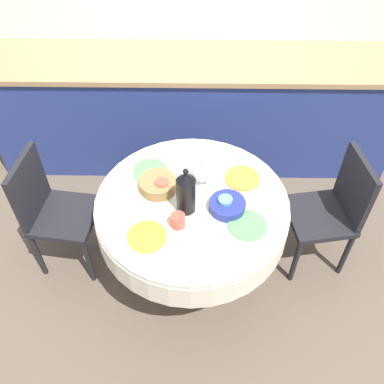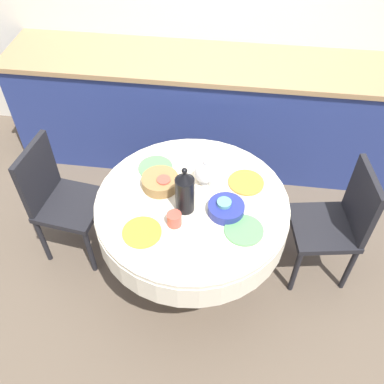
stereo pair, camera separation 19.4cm
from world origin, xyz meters
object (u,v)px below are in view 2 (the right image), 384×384
coffee_carafe (185,192)px  teapot (206,172)px  chair_left (337,221)px  chair_right (59,197)px

coffee_carafe → teapot: coffee_carafe is taller
chair_left → teapot: (-0.85, 0.02, 0.30)m
chair_left → chair_right: 1.82m
chair_right → coffee_carafe: bearing=86.0°
coffee_carafe → chair_left: bearing=12.7°
chair_left → coffee_carafe: 1.03m
chair_right → coffee_carafe: coffee_carafe is taller
coffee_carafe → teapot: size_ratio=1.69×
coffee_carafe → teapot: bearing=68.2°
chair_left → teapot: 0.90m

